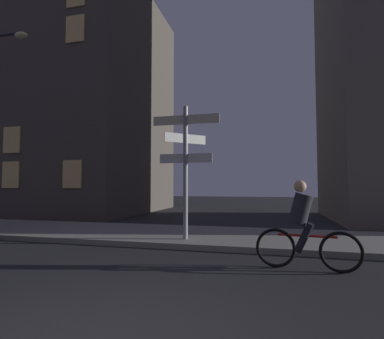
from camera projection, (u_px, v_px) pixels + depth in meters
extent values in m
cube|color=gray|center=(212.00, 236.00, 8.64)|extent=(40.00, 3.29, 0.14)
cylinder|color=gray|center=(186.00, 172.00, 7.92)|extent=(0.12, 0.12, 3.45)
cube|color=beige|center=(186.00, 120.00, 7.99)|extent=(1.79, 0.03, 0.24)
cube|color=white|center=(186.00, 139.00, 7.96)|extent=(0.89, 0.89, 0.24)
cube|color=white|center=(186.00, 158.00, 7.93)|extent=(1.41, 0.03, 0.24)
cylinder|color=#2D2D30|center=(8.00, 34.00, 9.80)|extent=(0.99, 0.10, 0.10)
ellipsoid|color=#F9E099|center=(21.00, 35.00, 9.67)|extent=(0.44, 0.28, 0.20)
torus|color=black|center=(341.00, 252.00, 5.27)|extent=(0.72, 0.13, 0.72)
torus|color=black|center=(276.00, 248.00, 5.65)|extent=(0.72, 0.13, 0.72)
cylinder|color=red|center=(307.00, 236.00, 5.47)|extent=(1.00, 0.15, 0.04)
cylinder|color=#26262D|center=(301.00, 209.00, 5.53)|extent=(0.48, 0.37, 0.61)
sphere|color=tan|center=(300.00, 186.00, 5.56)|extent=(0.22, 0.22, 0.22)
cylinder|color=black|center=(304.00, 237.00, 5.57)|extent=(0.35, 0.15, 0.55)
cylinder|color=black|center=(304.00, 238.00, 5.41)|extent=(0.35, 0.15, 0.55)
cube|color=#4C443D|center=(75.00, 107.00, 18.47)|extent=(9.56, 9.16, 12.56)
cube|color=#F2C672|center=(11.00, 175.00, 13.78)|extent=(0.90, 0.06, 1.20)
cube|color=#F2C672|center=(72.00, 174.00, 13.00)|extent=(0.90, 0.06, 1.20)
cube|color=#F2C672|center=(12.00, 140.00, 13.87)|extent=(0.90, 0.06, 1.20)
cube|color=#F2C672|center=(75.00, 29.00, 13.33)|extent=(0.90, 0.06, 1.20)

